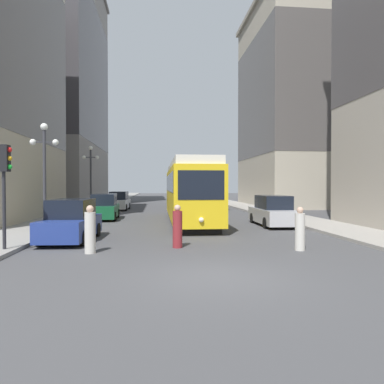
{
  "coord_description": "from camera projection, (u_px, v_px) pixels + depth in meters",
  "views": [
    {
      "loc": [
        -1.63,
        -9.09,
        2.42
      ],
      "look_at": [
        0.15,
        8.35,
        2.09
      ],
      "focal_mm": 32.59,
      "sensor_mm": 36.0,
      "label": 1
    }
  ],
  "objects": [
    {
      "name": "lamp_post_left_far",
      "position": [
        91.0,
        169.0,
        29.88
      ],
      "size": [
        1.41,
        0.36,
        5.67
      ],
      "color": "#333338",
      "rests_on": "sidewalk_left"
    },
    {
      "name": "parked_car_right_far",
      "position": [
        273.0,
        212.0,
        20.99
      ],
      "size": [
        1.98,
        4.85,
        1.82
      ],
      "rotation": [
        0.0,
        0.0,
        3.12
      ],
      "color": "black",
      "rests_on": "ground"
    },
    {
      "name": "pedestrian_crossing_far",
      "position": [
        177.0,
        228.0,
        13.53
      ],
      "size": [
        0.37,
        0.37,
        1.67
      ],
      "rotation": [
        0.0,
        0.0,
        5.4
      ],
      "color": "maroon",
      "rests_on": "ground"
    },
    {
      "name": "parked_car_left_mid",
      "position": [
        104.0,
        208.0,
        24.84
      ],
      "size": [
        1.97,
        4.46,
        1.82
      ],
      "rotation": [
        0.0,
        0.0,
        0.02
      ],
      "color": "black",
      "rests_on": "ground"
    },
    {
      "name": "sidewalk_right",
      "position": [
        225.0,
        202.0,
        49.88
      ],
      "size": [
        3.16,
        120.0,
        0.15
      ],
      "primitive_type": "cube",
      "color": "gray",
      "rests_on": "ground"
    },
    {
      "name": "traffic_light_near_left",
      "position": [
        4.0,
        169.0,
        12.38
      ],
      "size": [
        0.47,
        0.36,
        3.72
      ],
      "color": "#232328",
      "rests_on": "sidewalk_left"
    },
    {
      "name": "streetcar",
      "position": [
        189.0,
        190.0,
        23.1
      ],
      "size": [
        2.7,
        13.64,
        3.89
      ],
      "rotation": [
        0.0,
        0.0,
        -0.01
      ],
      "color": "black",
      "rests_on": "ground"
    },
    {
      "name": "building_right_corner",
      "position": [
        304.0,
        104.0,
        41.83
      ],
      "size": [
        13.15,
        15.82,
        23.68
      ],
      "color": "#B2A893",
      "rests_on": "ground"
    },
    {
      "name": "transit_bus",
      "position": [
        202.0,
        190.0,
        38.9
      ],
      "size": [
        2.74,
        12.57,
        3.45
      ],
      "rotation": [
        0.0,
        0.0,
        0.01
      ],
      "color": "black",
      "rests_on": "ground"
    },
    {
      "name": "parked_car_left_far",
      "position": [
        119.0,
        201.0,
        34.59
      ],
      "size": [
        2.02,
        4.52,
        1.82
      ],
      "rotation": [
        0.0,
        0.0,
        -0.04
      ],
      "color": "black",
      "rests_on": "ground"
    },
    {
      "name": "pedestrian_on_sidewalk",
      "position": [
        300.0,
        230.0,
        12.96
      ],
      "size": [
        0.36,
        0.36,
        1.62
      ],
      "rotation": [
        0.0,
        0.0,
        3.82
      ],
      "color": "beige",
      "rests_on": "ground"
    },
    {
      "name": "parked_car_left_near",
      "position": [
        71.0,
        222.0,
        15.21
      ],
      "size": [
        2.04,
        4.38,
        1.82
      ],
      "rotation": [
        0.0,
        0.0,
        -0.05
      ],
      "color": "black",
      "rests_on": "ground"
    },
    {
      "name": "building_left_corner",
      "position": [
        49.0,
        82.0,
        47.3
      ],
      "size": [
        13.32,
        22.87,
        31.98
      ],
      "color": "gray",
      "rests_on": "ground"
    },
    {
      "name": "sidewalk_left",
      "position": [
        109.0,
        202.0,
        48.2
      ],
      "size": [
        3.16,
        120.0,
        0.15
      ],
      "primitive_type": "cube",
      "color": "gray",
      "rests_on": "ground"
    },
    {
      "name": "pedestrian_crossing_near",
      "position": [
        90.0,
        231.0,
        12.42
      ],
      "size": [
        0.38,
        0.38,
        1.72
      ],
      "rotation": [
        0.0,
        0.0,
        2.05
      ],
      "color": "beige",
      "rests_on": "ground"
    },
    {
      "name": "lamp_post_left_near",
      "position": [
        44.0,
        160.0,
        17.51
      ],
      "size": [
        1.41,
        0.36,
        5.4
      ],
      "color": "#333338",
      "rests_on": "sidewalk_left"
    },
    {
      "name": "ground_plane",
      "position": [
        218.0,
        276.0,
        9.26
      ],
      "size": [
        200.0,
        200.0,
        0.0
      ],
      "primitive_type": "plane",
      "color": "#424244"
    }
  ]
}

